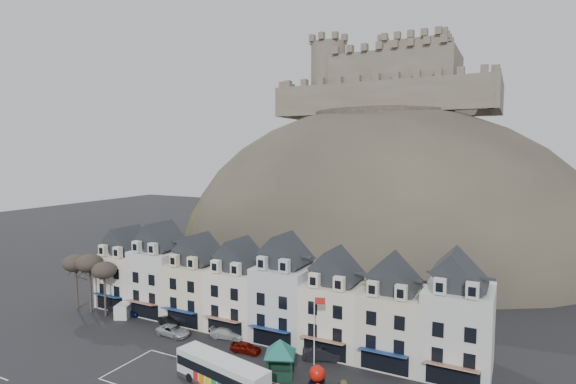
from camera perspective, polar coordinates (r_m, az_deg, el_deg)
The scene contains 17 objects.
townhouse_terrace at distance 59.61m, azimuth -2.98°, elevation -12.54°, with size 54.40×9.35×11.80m.
castle_hill at distance 108.24m, azimuth 11.88°, elevation -7.38°, with size 100.00×76.00×68.00m.
castle at distance 113.89m, azimuth 12.84°, elevation 13.51°, with size 50.20×22.20×22.00m.
tree_left_far at distance 74.18m, azimuth -25.37°, elevation -8.21°, with size 3.61×3.61×8.24m.
tree_left_mid at distance 71.79m, azimuth -23.91°, elevation -8.31°, with size 3.78×3.78×8.64m.
tree_left_near at distance 69.70m, azimuth -22.31°, elevation -9.23°, with size 3.43×3.43×7.84m.
bus at distance 48.20m, azimuth -8.42°, elevation -21.67°, with size 11.22×4.66×3.09m.
bus_shelter at distance 49.47m, azimuth -1.03°, elevation -19.11°, with size 5.79×5.79×3.97m.
red_buoy at distance 48.74m, azimuth 3.69°, elevation -22.17°, with size 1.66×1.66×2.05m.
flagpole at distance 49.91m, azimuth 3.47°, elevation -16.82°, with size 1.16×0.42×8.32m.
white_van at distance 70.38m, azimuth -19.80°, elevation -13.74°, with size 3.35×4.66×1.95m.
car_navy at distance 70.18m, azimuth -19.54°, elevation -14.09°, with size 1.48×3.67×1.25m, color #0C1440.
car_black at distance 64.83m, azimuth -14.97°, elevation -15.61°, with size 1.31×3.75×1.24m, color black.
car_silver at distance 61.66m, azimuth -14.36°, elevation -16.69°, with size 2.09×4.47×1.26m, color #B4B7BC.
car_white at distance 59.63m, azimuth -7.66°, elevation -17.33°, with size 1.84×4.54×1.32m, color silver.
car_maroon at distance 55.60m, azimuth -5.41°, elevation -19.06°, with size 1.49×3.69×1.26m, color #620C05.
car_charcoal at distance 53.83m, azimuth 4.45°, elevation -19.75°, with size 1.61×4.61×1.52m, color black.
Camera 1 is at (28.67, -33.14, 23.42)m, focal length 28.00 mm.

